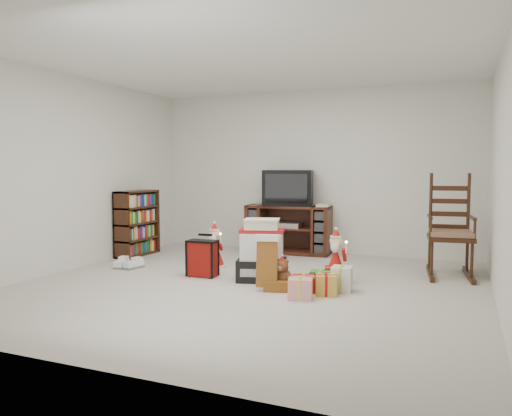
{
  "coord_description": "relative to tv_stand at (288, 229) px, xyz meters",
  "views": [
    {
      "loc": [
        2.18,
        -5.0,
        1.31
      ],
      "look_at": [
        -0.16,
        0.6,
        0.82
      ],
      "focal_mm": 35.0,
      "sensor_mm": 36.0,
      "label": 1
    }
  ],
  "objects": [
    {
      "name": "room",
      "position": [
        0.3,
        -2.24,
        0.88
      ],
      "size": [
        5.01,
        5.01,
        2.51
      ],
      "color": "beige",
      "rests_on": "ground"
    },
    {
      "name": "tv_stand",
      "position": [
        0.0,
        0.0,
        0.0
      ],
      "size": [
        1.32,
        0.55,
        0.74
      ],
      "rotation": [
        0.0,
        0.0,
        0.07
      ],
      "color": "#3F1D12",
      "rests_on": "floor"
    },
    {
      "name": "bookshelf",
      "position": [
        -2.04,
        -1.05,
        0.1
      ],
      "size": [
        0.27,
        0.8,
        0.98
      ],
      "color": "#3B1F10",
      "rests_on": "floor"
    },
    {
      "name": "rocking_chair",
      "position": [
        2.35,
        -0.77,
        0.07
      ],
      "size": [
        0.62,
        0.92,
        1.3
      ],
      "rotation": [
        0.0,
        0.0,
        0.12
      ],
      "color": "#3B1F10",
      "rests_on": "floor"
    },
    {
      "name": "gift_pile",
      "position": [
        0.33,
        -1.91,
        -0.06
      ],
      "size": [
        0.65,
        0.54,
        0.71
      ],
      "rotation": [
        0.0,
        0.0,
        0.27
      ],
      "color": "black",
      "rests_on": "floor"
    },
    {
      "name": "red_suitcase",
      "position": [
        -0.41,
        -2.0,
        -0.15
      ],
      "size": [
        0.34,
        0.19,
        0.52
      ],
      "rotation": [
        0.0,
        0.0,
        0.03
      ],
      "color": "maroon",
      "rests_on": "floor"
    },
    {
      "name": "stocking",
      "position": [
        0.56,
        -2.34,
        -0.06
      ],
      "size": [
        0.31,
        0.19,
        0.61
      ],
      "primitive_type": null,
      "rotation": [
        0.0,
        0.0,
        0.27
      ],
      "color": "#0D7B13",
      "rests_on": "floor"
    },
    {
      "name": "teddy_bear",
      "position": [
        0.68,
        -2.19,
        -0.23
      ],
      "size": [
        0.22,
        0.19,
        0.32
      ],
      "color": "brown",
      "rests_on": "floor"
    },
    {
      "name": "santa_figurine",
      "position": [
        1.13,
        -1.6,
        -0.14
      ],
      "size": [
        0.3,
        0.28,
        0.61
      ],
      "color": "#B01812",
      "rests_on": "floor"
    },
    {
      "name": "mrs_claus_figurine",
      "position": [
        -0.54,
        -1.44,
        -0.14
      ],
      "size": [
        0.29,
        0.28,
        0.6
      ],
      "color": "#B01812",
      "rests_on": "floor"
    },
    {
      "name": "sneaker_pair",
      "position": [
        -1.57,
        -1.92,
        -0.32
      ],
      "size": [
        0.36,
        0.3,
        0.1
      ],
      "rotation": [
        0.0,
        0.0,
        0.07
      ],
      "color": "white",
      "rests_on": "floor"
    },
    {
      "name": "gift_cluster",
      "position": [
        1.1,
        -2.13,
        -0.26
      ],
      "size": [
        0.67,
        0.94,
        0.23
      ],
      "color": "#A91316",
      "rests_on": "floor"
    },
    {
      "name": "crt_television",
      "position": [
        -0.02,
        0.02,
        0.64
      ],
      "size": [
        0.83,
        0.67,
        0.54
      ],
      "rotation": [
        0.0,
        0.0,
        0.21
      ],
      "color": "black",
      "rests_on": "tv_stand"
    }
  ]
}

